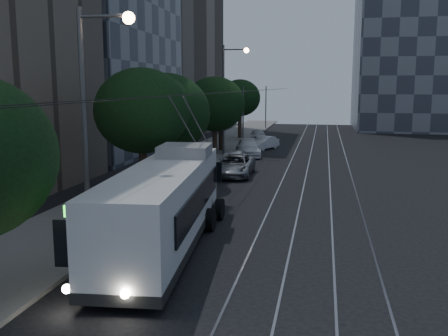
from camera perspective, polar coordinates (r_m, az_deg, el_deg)
ground at (r=21.32m, az=3.36°, el=-7.03°), size 120.00×120.00×0.00m
sidewalk at (r=41.98m, az=-2.98°, el=1.22°), size 5.00×90.00×0.15m
tram_rails at (r=40.71m, az=10.80°, el=0.71°), size 4.52×90.00×0.02m
overhead_wires at (r=41.09m, az=0.42°, el=5.81°), size 2.23×90.00×6.00m
building_glass_mid at (r=48.13m, az=-16.56°, el=17.84°), size 14.40×18.40×26.80m
building_distant_right at (r=77.02m, az=23.33°, el=13.07°), size 22.00×18.00×24.00m
trolleybus at (r=18.77m, az=-6.68°, el=-4.15°), size 3.54×12.01×5.63m
pickup_silver at (r=33.70m, az=1.22°, el=0.31°), size 2.47×5.18×1.43m
car_white_a at (r=35.22m, az=0.98°, el=0.79°), size 2.10×4.58×1.52m
car_white_b at (r=43.13m, az=2.75°, el=2.28°), size 2.97×5.16×1.41m
car_white_c at (r=47.96m, az=4.56°, el=2.88°), size 2.77×4.00×1.25m
car_white_d at (r=54.65m, az=3.88°, el=3.76°), size 2.09×4.30×1.41m
tree_1 at (r=26.38m, az=-9.38°, el=6.45°), size 4.93×4.93×6.96m
tree_2 at (r=30.14m, az=-6.68°, el=6.20°), size 5.33×5.33×6.79m
tree_3 at (r=43.30m, az=-1.07°, el=7.30°), size 5.25×5.25×6.83m
tree_4 at (r=45.93m, az=-0.35°, el=7.08°), size 4.02×4.02×6.02m
tree_5 at (r=56.24m, az=1.84°, el=8.00°), size 4.56×4.56×6.76m
streetlamp_near at (r=18.78m, az=-14.69°, el=7.06°), size 2.16×0.44×8.78m
streetlamp_far at (r=43.36m, az=0.46°, el=8.98°), size 2.30×0.44×9.45m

